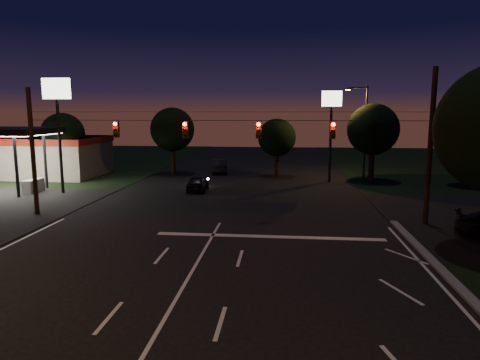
# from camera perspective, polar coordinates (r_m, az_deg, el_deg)

# --- Properties ---
(ground) EXTENTS (140.00, 140.00, 0.00)m
(ground) POSITION_cam_1_polar(r_m,az_deg,el_deg) (12.71, -12.74, -21.87)
(ground) COLOR black
(ground) RESTS_ON ground
(stop_bar) EXTENTS (12.00, 0.50, 0.01)m
(stop_bar) POSITION_cam_1_polar(r_m,az_deg,el_deg) (22.76, 3.92, -7.53)
(stop_bar) COLOR silver
(stop_bar) RESTS_ON ground
(utility_pole_right) EXTENTS (0.30, 0.30, 9.00)m
(utility_pole_right) POSITION_cam_1_polar(r_m,az_deg,el_deg) (27.42, 23.42, -5.40)
(utility_pole_right) COLOR black
(utility_pole_right) RESTS_ON ground
(utility_pole_left) EXTENTS (0.28, 0.28, 8.00)m
(utility_pole_left) POSITION_cam_1_polar(r_m,az_deg,el_deg) (30.46, -25.39, -4.15)
(utility_pole_left) COLOR black
(utility_pole_left) RESTS_ON ground
(signal_span) EXTENTS (24.00, 0.40, 1.56)m
(signal_span) POSITION_cam_1_polar(r_m,az_deg,el_deg) (25.55, -2.47, 6.83)
(signal_span) COLOR black
(signal_span) RESTS_ON ground
(gas_station) EXTENTS (14.20, 16.10, 5.25)m
(gas_station) POSITION_cam_1_polar(r_m,az_deg,el_deg) (48.21, -26.25, 3.23)
(gas_station) COLOR gray
(gas_station) RESTS_ON ground
(pole_sign_left_near) EXTENTS (2.20, 0.30, 9.10)m
(pole_sign_left_near) POSITION_cam_1_polar(r_m,az_deg,el_deg) (36.82, -23.18, 9.09)
(pole_sign_left_near) COLOR black
(pole_sign_left_near) RESTS_ON ground
(pole_sign_right) EXTENTS (1.80, 0.30, 8.40)m
(pole_sign_right) POSITION_cam_1_polar(r_m,az_deg,el_deg) (40.54, 12.07, 8.49)
(pole_sign_right) COLOR black
(pole_sign_right) RESTS_ON ground
(street_light_right_far) EXTENTS (2.20, 0.35, 9.00)m
(street_light_right_far) POSITION_cam_1_polar(r_m,az_deg,el_deg) (43.00, 16.07, 7.03)
(street_light_right_far) COLOR black
(street_light_right_far) RESTS_ON ground
(tree_far_a) EXTENTS (4.20, 4.20, 6.42)m
(tree_far_a) POSITION_cam_1_polar(r_m,az_deg,el_deg) (45.90, -22.45, 5.57)
(tree_far_a) COLOR black
(tree_far_a) RESTS_ON ground
(tree_far_b) EXTENTS (4.60, 4.60, 6.98)m
(tree_far_b) POSITION_cam_1_polar(r_m,az_deg,el_deg) (45.97, -8.94, 6.59)
(tree_far_b) COLOR black
(tree_far_b) RESTS_ON ground
(tree_far_c) EXTENTS (3.80, 3.80, 5.86)m
(tree_far_c) POSITION_cam_1_polar(r_m,az_deg,el_deg) (43.49, 4.96, 5.60)
(tree_far_c) COLOR black
(tree_far_c) RESTS_ON ground
(tree_far_d) EXTENTS (4.80, 4.80, 7.30)m
(tree_far_d) POSITION_cam_1_polar(r_m,az_deg,el_deg) (42.30, 17.30, 6.38)
(tree_far_d) COLOR black
(tree_far_d) RESTS_ON ground
(tree_far_e) EXTENTS (4.00, 4.00, 6.18)m
(tree_far_e) POSITION_cam_1_polar(r_m,az_deg,el_deg) (42.74, 28.39, 4.78)
(tree_far_e) COLOR black
(tree_far_e) RESTS_ON ground
(car_oncoming_a) EXTENTS (1.66, 3.82, 1.28)m
(car_oncoming_a) POSITION_cam_1_polar(r_m,az_deg,el_deg) (35.72, -5.68, -0.42)
(car_oncoming_a) COLOR black
(car_oncoming_a) RESTS_ON ground
(car_oncoming_b) EXTENTS (2.39, 4.68, 1.47)m
(car_oncoming_b) POSITION_cam_1_polar(r_m,az_deg,el_deg) (46.24, -2.81, 1.88)
(car_oncoming_b) COLOR black
(car_oncoming_b) RESTS_ON ground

